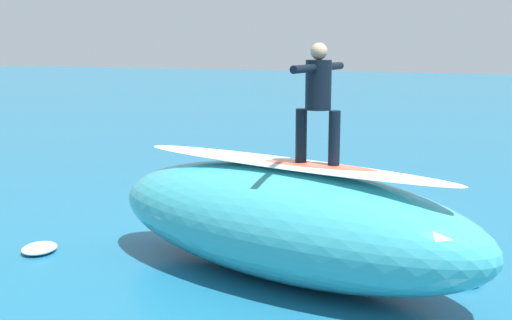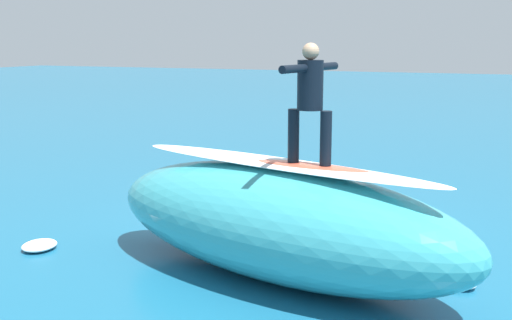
{
  "view_description": "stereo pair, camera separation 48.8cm",
  "coord_description": "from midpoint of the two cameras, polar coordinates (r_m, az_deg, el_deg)",
  "views": [
    {
      "loc": [
        -3.59,
        11.39,
        3.4
      ],
      "look_at": [
        0.54,
        0.81,
        1.3
      ],
      "focal_mm": 45.53,
      "sensor_mm": 36.0,
      "label": 1
    },
    {
      "loc": [
        -4.04,
        11.2,
        3.4
      ],
      "look_at": [
        0.54,
        0.81,
        1.3
      ],
      "focal_mm": 45.53,
      "sensor_mm": 36.0,
      "label": 2
    }
  ],
  "objects": [
    {
      "name": "wave_foam_lip",
      "position": [
        9.22,
        3.52,
        -0.31
      ],
      "size": [
        5.24,
        2.1,
        0.08
      ],
      "primitive_type": "ellipsoid",
      "rotation": [
        0.0,
        0.0,
        -0.26
      ],
      "color": "white",
      "rests_on": "wave_crest"
    },
    {
      "name": "foam_patch_far",
      "position": [
        9.81,
        18.81,
        -9.96
      ],
      "size": [
        0.71,
        0.79,
        0.14
      ],
      "primitive_type": "ellipsoid",
      "rotation": [
        0.0,
        0.0,
        2.09
      ],
      "color": "white",
      "rests_on": "ground_plane"
    },
    {
      "name": "ground_plane",
      "position": [
        12.4,
        4.96,
        -5.5
      ],
      "size": [
        120.0,
        120.0,
        0.0
      ],
      "primitive_type": "plane",
      "color": "#196084"
    },
    {
      "name": "foam_patch_mid",
      "position": [
        12.55,
        9.85,
        -5.21
      ],
      "size": [
        0.75,
        0.94,
        0.09
      ],
      "primitive_type": "ellipsoid",
      "rotation": [
        0.0,
        0.0,
        1.69
      ],
      "color": "white",
      "rests_on": "ground_plane"
    },
    {
      "name": "wave_crest",
      "position": [
        9.41,
        3.46,
        -5.46
      ],
      "size": [
        6.5,
        3.69,
        1.64
      ],
      "primitive_type": "ellipsoid",
      "rotation": [
        0.0,
        0.0,
        -0.26
      ],
      "color": "teal",
      "rests_on": "ground_plane"
    },
    {
      "name": "surfboard_riding",
      "position": [
        8.93,
        6.24,
        -0.64
      ],
      "size": [
        1.99,
        0.74,
        0.1
      ],
      "primitive_type": "ellipsoid",
      "rotation": [
        0.0,
        0.0,
        -0.14
      ],
      "color": "#E0563D",
      "rests_on": "wave_crest"
    },
    {
      "name": "foam_patch_near",
      "position": [
        11.3,
        -17.32,
        -7.18
      ],
      "size": [
        0.67,
        0.75,
        0.14
      ],
      "primitive_type": "ellipsoid",
      "rotation": [
        0.0,
        0.0,
        1.79
      ],
      "color": "white",
      "rests_on": "ground_plane"
    },
    {
      "name": "surfer_riding",
      "position": [
        8.79,
        6.37,
        5.76
      ],
      "size": [
        0.64,
        1.54,
        1.63
      ],
      "rotation": [
        0.0,
        0.0,
        -0.14
      ],
      "color": "black",
      "rests_on": "surfboard_riding"
    },
    {
      "name": "surfer_paddling",
      "position": [
        14.47,
        -1.97,
        -2.25
      ],
      "size": [
        1.0,
        1.51,
        0.3
      ],
      "rotation": [
        0.0,
        0.0,
        2.1
      ],
      "color": "black",
      "rests_on": "surfboard_paddling"
    },
    {
      "name": "surfboard_paddling",
      "position": [
        14.39,
        -1.93,
        -3.03
      ],
      "size": [
        1.5,
        2.02,
        0.09
      ],
      "primitive_type": "ellipsoid",
      "rotation": [
        0.0,
        0.0,
        2.1
      ],
      "color": "silver",
      "rests_on": "ground_plane"
    }
  ]
}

